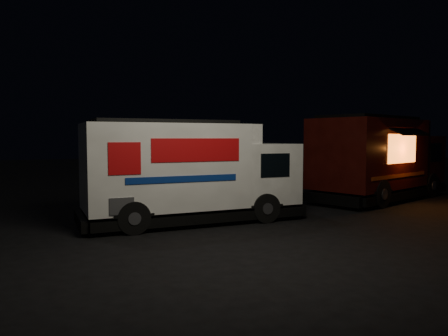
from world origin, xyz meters
TOP-DOWN VIEW (x-y plane):
  - ground at (0.00, 0.00)m, footprint 80.00×80.00m
  - white_truck at (-0.94, 0.61)m, footprint 6.25×2.16m
  - red_truck at (7.17, 2.00)m, footprint 7.19×4.48m

SIDE VIEW (x-z plane):
  - ground at x=0.00m, z-range 0.00..0.00m
  - white_truck at x=-0.94m, z-range 0.00..2.83m
  - red_truck at x=7.17m, z-range 0.00..3.14m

